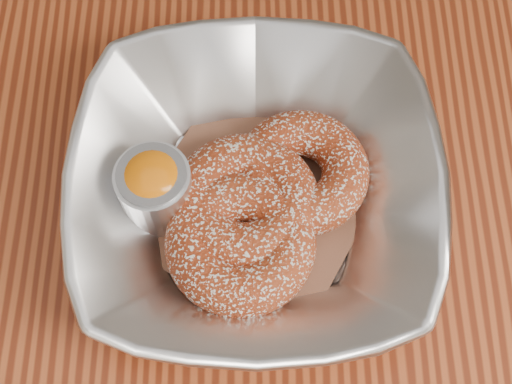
{
  "coord_description": "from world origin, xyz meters",
  "views": [
    {
      "loc": [
        -0.11,
        -0.17,
        1.22
      ],
      "look_at": [
        -0.11,
        0.02,
        0.78
      ],
      "focal_mm": 50.0,
      "sensor_mm": 36.0,
      "label": 1
    }
  ],
  "objects_px": {
    "table": "(387,282)",
    "ramekin": "(155,188)",
    "donut_back": "(301,172)",
    "donut_extra": "(244,203)",
    "donut_front": "(241,243)",
    "serving_bowl": "(256,192)"
  },
  "relations": [
    {
      "from": "table",
      "to": "ramekin",
      "type": "distance_m",
      "value": 0.22
    },
    {
      "from": "ramekin",
      "to": "donut_back",
      "type": "bearing_deg",
      "value": 9.3
    },
    {
      "from": "donut_extra",
      "to": "ramekin",
      "type": "bearing_deg",
      "value": 172.44
    },
    {
      "from": "donut_front",
      "to": "ramekin",
      "type": "bearing_deg",
      "value": 147.49
    },
    {
      "from": "table",
      "to": "donut_extra",
      "type": "distance_m",
      "value": 0.17
    },
    {
      "from": "donut_front",
      "to": "donut_extra",
      "type": "distance_m",
      "value": 0.03
    },
    {
      "from": "donut_back",
      "to": "donut_front",
      "type": "distance_m",
      "value": 0.07
    },
    {
      "from": "donut_extra",
      "to": "serving_bowl",
      "type": "bearing_deg",
      "value": 43.66
    },
    {
      "from": "table",
      "to": "donut_back",
      "type": "distance_m",
      "value": 0.15
    },
    {
      "from": "serving_bowl",
      "to": "donut_back",
      "type": "bearing_deg",
      "value": 27.8
    },
    {
      "from": "serving_bowl",
      "to": "ramekin",
      "type": "bearing_deg",
      "value": 179.65
    },
    {
      "from": "table",
      "to": "donut_extra",
      "type": "bearing_deg",
      "value": 171.92
    },
    {
      "from": "donut_back",
      "to": "donut_extra",
      "type": "bearing_deg",
      "value": -148.52
    },
    {
      "from": "donut_back",
      "to": "ramekin",
      "type": "xyz_separation_m",
      "value": [
        -0.1,
        -0.02,
        0.01
      ]
    },
    {
      "from": "donut_back",
      "to": "table",
      "type": "bearing_deg",
      "value": -27.91
    },
    {
      "from": "donut_back",
      "to": "donut_extra",
      "type": "xyz_separation_m",
      "value": [
        -0.04,
        -0.02,
        0.0
      ]
    },
    {
      "from": "table",
      "to": "donut_front",
      "type": "distance_m",
      "value": 0.17
    },
    {
      "from": "serving_bowl",
      "to": "donut_back",
      "type": "distance_m",
      "value": 0.04
    },
    {
      "from": "serving_bowl",
      "to": "table",
      "type": "bearing_deg",
      "value": -12.49
    },
    {
      "from": "ramekin",
      "to": "donut_extra",
      "type": "bearing_deg",
      "value": -7.56
    },
    {
      "from": "table",
      "to": "donut_back",
      "type": "bearing_deg",
      "value": 152.09
    },
    {
      "from": "serving_bowl",
      "to": "ramekin",
      "type": "relative_size",
      "value": 4.48
    }
  ]
}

